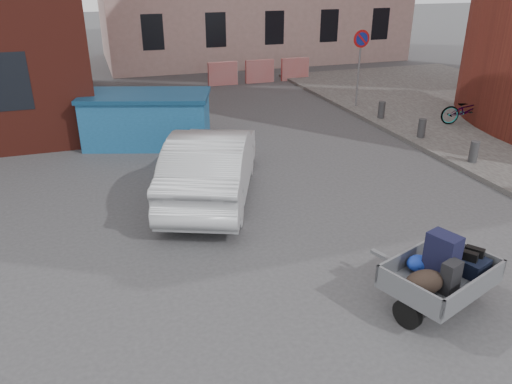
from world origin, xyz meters
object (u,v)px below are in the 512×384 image
object	(u,v)px
trailer	(440,273)
bicycle	(468,110)
dumpster	(147,119)
silver_car	(212,164)

from	to	relation	value
trailer	bicycle	distance (m)	10.22
dumpster	silver_car	size ratio (longest dim) A/B	0.84
trailer	silver_car	size ratio (longest dim) A/B	0.43
trailer	bicycle	world-z (taller)	trailer
silver_car	bicycle	distance (m)	9.37
trailer	dumpster	size ratio (longest dim) A/B	0.50
dumpster	silver_car	bearing A→B (deg)	-60.42
dumpster	bicycle	xyz separation A→B (m)	(9.87, -1.56, -0.17)
trailer	dumpster	xyz separation A→B (m)	(-3.04, 9.17, 0.14)
trailer	silver_car	bearing A→B (deg)	93.48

